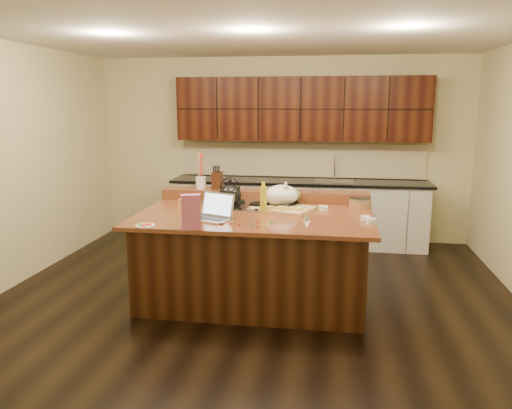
# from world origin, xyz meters

# --- Properties ---
(room) EXTENTS (5.52, 5.02, 2.72)m
(room) POSITION_xyz_m (0.00, 0.00, 1.35)
(room) COLOR black
(room) RESTS_ON ground
(island) EXTENTS (2.40, 1.60, 0.92)m
(island) POSITION_xyz_m (0.00, 0.00, 0.46)
(island) COLOR black
(island) RESTS_ON ground
(back_ledge) EXTENTS (2.40, 0.30, 0.12)m
(back_ledge) POSITION_xyz_m (0.00, 0.70, 0.98)
(back_ledge) COLOR black
(back_ledge) RESTS_ON island
(cooktop) EXTENTS (0.92, 0.52, 0.05)m
(cooktop) POSITION_xyz_m (0.00, 0.30, 0.94)
(cooktop) COLOR gray
(cooktop) RESTS_ON island
(back_counter) EXTENTS (3.70, 0.66, 2.40)m
(back_counter) POSITION_xyz_m (0.30, 2.23, 0.98)
(back_counter) COLOR silver
(back_counter) RESTS_ON ground
(kettle) EXTENTS (0.30, 0.30, 0.22)m
(kettle) POSITION_xyz_m (-0.30, 0.17, 1.08)
(kettle) COLOR black
(kettle) RESTS_ON cooktop
(green_bowl) EXTENTS (0.36, 0.36, 0.15)m
(green_bowl) POSITION_xyz_m (0.30, 0.43, 1.04)
(green_bowl) COLOR olive
(green_bowl) RESTS_ON cooktop
(laptop) EXTENTS (0.44, 0.40, 0.25)m
(laptop) POSITION_xyz_m (-0.36, -0.33, 0.99)
(laptop) COLOR #B7B7BC
(laptop) RESTS_ON island
(oil_bottle) EXTENTS (0.09, 0.09, 0.27)m
(oil_bottle) POSITION_xyz_m (0.08, 0.05, 1.06)
(oil_bottle) COLOR gold
(oil_bottle) RESTS_ON island
(vinegar_bottle) EXTENTS (0.07, 0.07, 0.25)m
(vinegar_bottle) POSITION_xyz_m (0.29, 0.22, 1.04)
(vinegar_bottle) COLOR silver
(vinegar_bottle) RESTS_ON island
(wooden_tray) EXTENTS (0.74, 0.65, 0.25)m
(wooden_tray) POSITION_xyz_m (0.24, 0.28, 1.03)
(wooden_tray) COLOR tan
(wooden_tray) RESTS_ON island
(ramekin_a) EXTENTS (0.13, 0.13, 0.04)m
(ramekin_a) POSITION_xyz_m (1.15, -0.27, 0.94)
(ramekin_a) COLOR white
(ramekin_a) RESTS_ON island
(ramekin_b) EXTENTS (0.11, 0.11, 0.04)m
(ramekin_b) POSITION_xyz_m (1.11, -0.17, 0.94)
(ramekin_b) COLOR white
(ramekin_b) RESTS_ON island
(ramekin_c) EXTENTS (0.11, 0.11, 0.04)m
(ramekin_c) POSITION_xyz_m (0.69, 0.25, 0.94)
(ramekin_c) COLOR white
(ramekin_c) RESTS_ON island
(strainer_bowl) EXTENTS (0.29, 0.29, 0.09)m
(strainer_bowl) POSITION_xyz_m (1.08, 0.43, 0.97)
(strainer_bowl) COLOR #996B3F
(strainer_bowl) RESTS_ON island
(kitchen_timer) EXTENTS (0.10, 0.10, 0.07)m
(kitchen_timer) POSITION_xyz_m (0.55, -0.26, 0.96)
(kitchen_timer) COLOR silver
(kitchen_timer) RESTS_ON island
(pink_bag) EXTENTS (0.19, 0.15, 0.32)m
(pink_bag) POSITION_xyz_m (-0.47, -0.74, 1.08)
(pink_bag) COLOR #BC587D
(pink_bag) RESTS_ON island
(candy_plate) EXTENTS (0.19, 0.19, 0.01)m
(candy_plate) POSITION_xyz_m (-0.92, -0.71, 0.93)
(candy_plate) COLOR white
(candy_plate) RESTS_ON island
(package_box) EXTENTS (0.11, 0.09, 0.13)m
(package_box) POSITION_xyz_m (-0.76, -0.04, 0.98)
(package_box) COLOR gold
(package_box) RESTS_ON island
(utensil_crock) EXTENTS (0.13, 0.13, 0.14)m
(utensil_crock) POSITION_xyz_m (-0.76, 0.70, 1.11)
(utensil_crock) COLOR white
(utensil_crock) RESTS_ON back_ledge
(knife_block) EXTENTS (0.11, 0.17, 0.20)m
(knife_block) POSITION_xyz_m (-0.56, 0.70, 1.14)
(knife_block) COLOR black
(knife_block) RESTS_ON back_ledge
(gumdrop_0) EXTENTS (0.02, 0.02, 0.02)m
(gumdrop_0) POSITION_xyz_m (-0.15, -0.53, 0.93)
(gumdrop_0) COLOR red
(gumdrop_0) RESTS_ON island
(gumdrop_1) EXTENTS (0.02, 0.02, 0.02)m
(gumdrop_1) POSITION_xyz_m (-0.22, -0.53, 0.93)
(gumdrop_1) COLOR #198C26
(gumdrop_1) RESTS_ON island
(gumdrop_2) EXTENTS (0.02, 0.02, 0.02)m
(gumdrop_2) POSITION_xyz_m (0.12, -0.60, 0.93)
(gumdrop_2) COLOR red
(gumdrop_2) RESTS_ON island
(gumdrop_3) EXTENTS (0.02, 0.02, 0.02)m
(gumdrop_3) POSITION_xyz_m (0.07, -0.52, 0.93)
(gumdrop_3) COLOR #198C26
(gumdrop_3) RESTS_ON island
(gumdrop_4) EXTENTS (0.02, 0.02, 0.02)m
(gumdrop_4) POSITION_xyz_m (-0.06, -0.56, 0.93)
(gumdrop_4) COLOR red
(gumdrop_4) RESTS_ON island
(gumdrop_5) EXTENTS (0.02, 0.02, 0.02)m
(gumdrop_5) POSITION_xyz_m (-0.15, -0.49, 0.93)
(gumdrop_5) COLOR #198C26
(gumdrop_5) RESTS_ON island
(gumdrop_6) EXTENTS (0.02, 0.02, 0.02)m
(gumdrop_6) POSITION_xyz_m (-0.23, -0.53, 0.93)
(gumdrop_6) COLOR red
(gumdrop_6) RESTS_ON island
(gumdrop_7) EXTENTS (0.02, 0.02, 0.02)m
(gumdrop_7) POSITION_xyz_m (0.23, -0.44, 0.93)
(gumdrop_7) COLOR #198C26
(gumdrop_7) RESTS_ON island
(gumdrop_8) EXTENTS (0.02, 0.02, 0.02)m
(gumdrop_8) POSITION_xyz_m (0.09, -0.43, 0.93)
(gumdrop_8) COLOR red
(gumdrop_8) RESTS_ON island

